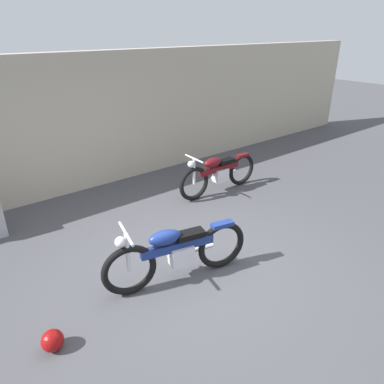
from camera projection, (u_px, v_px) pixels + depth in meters
ground_plane at (191, 271)px, 5.11m from camera, size 40.00×40.00×0.00m
building_wall at (77, 124)px, 7.22m from camera, size 18.00×0.30×2.76m
helmet at (53, 341)px, 3.83m from camera, size 0.24×0.24×0.24m
motorcycle_blue at (177, 252)px, 4.75m from camera, size 2.04×0.71×0.93m
motorcycle_maroon at (218, 173)px, 7.36m from camera, size 1.99×0.56×0.89m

